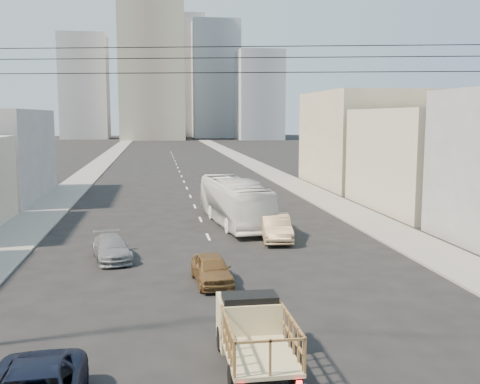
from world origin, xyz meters
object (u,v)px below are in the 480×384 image
object	(u,v)px
city_bus	(235,202)
sedan_tan	(276,228)
sedan_grey	(111,248)
flatbed_pickup	(254,329)
sedan_brown	(212,269)

from	to	relation	value
city_bus	sedan_tan	world-z (taller)	city_bus
city_bus	sedan_tan	distance (m)	5.76
sedan_tan	sedan_grey	xyz separation A→B (m)	(-9.43, -3.25, -0.16)
flatbed_pickup	city_bus	bearing A→B (deg)	83.56
city_bus	sedan_grey	xyz separation A→B (m)	(-7.69, -8.68, -0.96)
flatbed_pickup	sedan_tan	distance (m)	17.17
flatbed_pickup	sedan_brown	world-z (taller)	flatbed_pickup
sedan_brown	sedan_grey	distance (m)	6.87
flatbed_pickup	sedan_grey	distance (m)	14.37
city_bus	sedan_brown	size ratio (longest dim) A/B	2.94
sedan_tan	flatbed_pickup	bearing A→B (deg)	-98.32
sedan_grey	city_bus	bearing A→B (deg)	36.78
sedan_brown	sedan_tan	xyz separation A→B (m)	(4.69, 8.22, 0.12)
city_bus	sedan_brown	bearing A→B (deg)	-108.33
city_bus	sedan_grey	distance (m)	11.64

